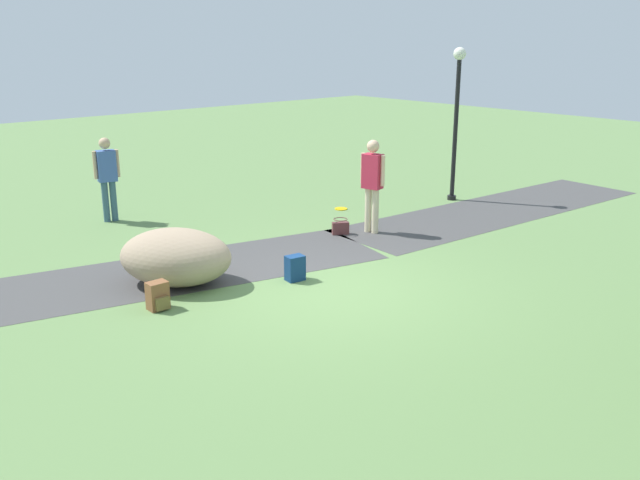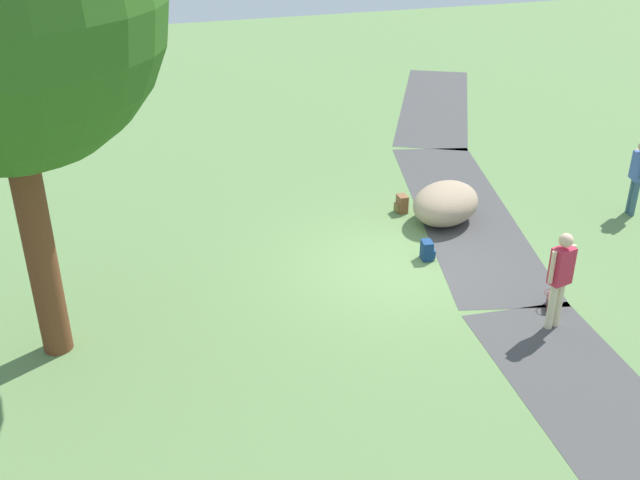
% 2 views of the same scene
% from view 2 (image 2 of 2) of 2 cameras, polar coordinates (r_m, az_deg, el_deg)
% --- Properties ---
extents(ground_plane, '(48.00, 48.00, 0.00)m').
position_cam_2_polar(ground_plane, '(14.95, 5.99, -2.01)').
color(ground_plane, '#61834B').
extents(footpath_segment_mid, '(8.26, 3.82, 0.01)m').
position_cam_2_polar(footpath_segment_mid, '(17.36, 10.79, 2.08)').
color(footpath_segment_mid, '#444343').
rests_on(footpath_segment_mid, ground).
extents(footpath_segment_far, '(8.08, 5.40, 0.01)m').
position_cam_2_polar(footpath_segment_far, '(24.72, 8.66, 10.09)').
color(footpath_segment_far, '#444343').
rests_on(footpath_segment_far, ground).
extents(lawn_boulder, '(2.06, 2.17, 0.87)m').
position_cam_2_polar(lawn_boulder, '(16.69, 9.47, 2.75)').
color(lawn_boulder, tan).
rests_on(lawn_boulder, ground).
extents(woman_with_handbag, '(0.32, 0.51, 1.80)m').
position_cam_2_polar(woman_with_handbag, '(13.17, 17.70, -2.44)').
color(woman_with_handbag, beige).
rests_on(woman_with_handbag, ground).
extents(man_near_boulder, '(0.51, 0.31, 1.72)m').
position_cam_2_polar(man_near_boulder, '(17.98, 22.89, 4.70)').
color(man_near_boulder, '#38596B').
rests_on(man_near_boulder, ground).
extents(handbag_on_grass, '(0.37, 0.37, 0.31)m').
position_cam_2_polar(handbag_on_grass, '(14.15, 17.01, -4.40)').
color(handbag_on_grass, brown).
rests_on(handbag_on_grass, ground).
extents(backpack_by_boulder, '(0.28, 0.26, 0.40)m').
position_cam_2_polar(backpack_by_boulder, '(17.10, 6.18, 2.72)').
color(backpack_by_boulder, brown).
rests_on(backpack_by_boulder, ground).
extents(spare_backpack_on_lawn, '(0.30, 0.29, 0.40)m').
position_cam_2_polar(spare_backpack_on_lawn, '(15.20, 8.10, -0.79)').
color(spare_backpack_on_lawn, navy).
rests_on(spare_backpack_on_lawn, ground).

